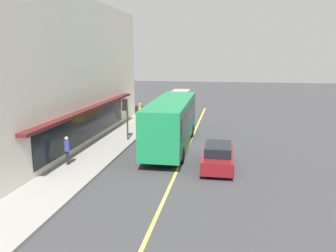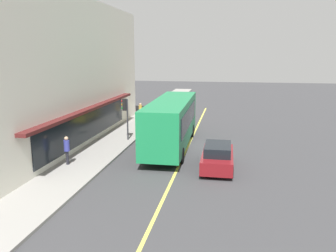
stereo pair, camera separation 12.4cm
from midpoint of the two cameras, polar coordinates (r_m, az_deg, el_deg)
The scene contains 10 objects.
ground at distance 25.80m, azimuth 3.62°, elevation -3.13°, with size 120.00×120.00×0.00m, color #38383A.
sidewalk at distance 27.04m, azimuth -8.65°, elevation -2.38°, with size 80.00×3.10×0.15m, color gray.
lane_centre_stripe at distance 25.80m, azimuth 3.62°, elevation -3.12°, with size 36.00×0.16×0.01m, color #D8D14C.
storefront_building at distance 27.90m, azimuth -22.59°, elevation 8.25°, with size 25.42×10.35×10.69m.
bus at distance 24.56m, azimuth 0.78°, elevation 0.87°, with size 11.17×2.76×3.50m.
traffic_light at distance 26.38m, azimuth -7.01°, elevation 2.77°, with size 0.30×0.52×3.20m.
car_yellow at distance 33.12m, azimuth 0.05°, elevation 1.58°, with size 4.35×1.96×1.52m.
car_maroon at distance 20.50m, azimuth 8.44°, elevation -5.09°, with size 4.31×1.88×1.52m.
pedestrian_waiting at distance 35.10m, azimuth -4.52°, elevation 2.79°, with size 0.34×0.34×1.65m.
pedestrian_near_storefront at distance 21.35m, azimuth -16.38°, elevation -3.49°, with size 0.34×0.34×1.74m.
Camera 2 is at (-24.74, -2.91, 6.70)m, focal length 36.51 mm.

